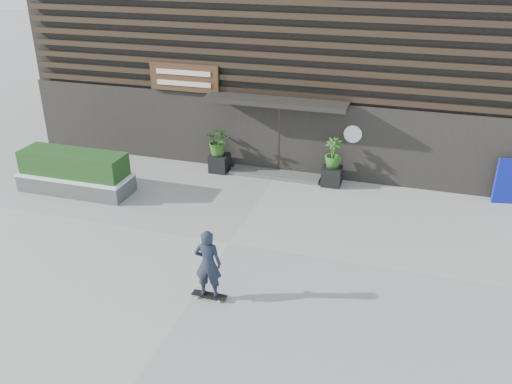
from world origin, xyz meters
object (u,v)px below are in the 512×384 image
(planter_pot_right, at_px, (332,176))
(planter_pot_left, at_px, (219,163))
(skateboarder, at_px, (208,264))
(raised_bed, at_px, (77,183))

(planter_pot_right, bearing_deg, planter_pot_left, 180.00)
(planter_pot_right, relative_size, skateboarder, 0.36)
(raised_bed, bearing_deg, skateboarder, -33.76)
(planter_pot_left, xyz_separation_m, skateboarder, (2.27, -6.74, 0.58))
(raised_bed, xyz_separation_m, skateboarder, (5.97, -3.99, 0.63))
(planter_pot_right, xyz_separation_m, raised_bed, (-7.50, -2.75, -0.05))
(planter_pot_left, relative_size, planter_pot_right, 1.00)
(planter_pot_left, bearing_deg, planter_pot_right, 0.00)
(planter_pot_right, relative_size, raised_bed, 0.17)
(planter_pot_left, relative_size, raised_bed, 0.17)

